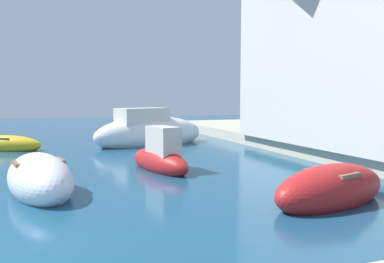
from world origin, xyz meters
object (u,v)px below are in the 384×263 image
at_px(waterfront_building_main, 372,40).
at_px(moored_boat_3, 150,133).
at_px(moored_boat_1, 40,179).
at_px(moored_boat_7, 7,145).
at_px(moored_boat_5, 331,189).
at_px(quayside_tree, 271,75).
at_px(moored_boat_9, 160,158).

bearing_deg(waterfront_building_main, moored_boat_3, 140.49).
distance_m(moored_boat_1, moored_boat_7, 8.32).
distance_m(moored_boat_5, waterfront_building_main, 8.79).
relative_size(moored_boat_3, quayside_tree, 1.42).
bearing_deg(moored_boat_9, quayside_tree, -65.63).
relative_size(moored_boat_5, moored_boat_7, 1.06).
height_order(moored_boat_3, moored_boat_5, moored_boat_3).
height_order(moored_boat_9, quayside_tree, quayside_tree).
height_order(waterfront_building_main, quayside_tree, waterfront_building_main).
bearing_deg(waterfront_building_main, moored_boat_7, 155.74).
relative_size(moored_boat_1, moored_boat_9, 1.06).
bearing_deg(moored_boat_9, waterfront_building_main, -100.76).
bearing_deg(moored_boat_9, moored_boat_1, 105.82).
bearing_deg(moored_boat_5, moored_boat_9, -78.08).
bearing_deg(moored_boat_7, moored_boat_1, -52.68).
relative_size(moored_boat_9, waterfront_building_main, 0.33).
height_order(moored_boat_7, moored_boat_9, moored_boat_9).
bearing_deg(moored_boat_7, waterfront_building_main, 1.86).
xyz_separation_m(moored_boat_1, waterfront_building_main, (11.64, 2.19, 4.00)).
bearing_deg(quayside_tree, moored_boat_9, -142.43).
xyz_separation_m(moored_boat_7, quayside_tree, (12.01, -0.88, 3.07)).
bearing_deg(moored_boat_9, moored_boat_5, -166.37).
bearing_deg(moored_boat_5, moored_boat_7, -71.39).
relative_size(waterfront_building_main, quayside_tree, 2.25).
bearing_deg(moored_boat_1, moored_boat_3, -41.59).
xyz_separation_m(moored_boat_3, moored_boat_5, (1.24, -11.00, -0.27)).
height_order(moored_boat_1, moored_boat_7, moored_boat_1).
distance_m(moored_boat_7, waterfront_building_main, 15.10).
xyz_separation_m(moored_boat_5, moored_boat_7, (-7.32, 11.05, -0.06)).
xyz_separation_m(moored_boat_1, moored_boat_5, (5.70, -2.89, -0.04)).
height_order(moored_boat_1, moored_boat_9, moored_boat_9).
distance_m(moored_boat_3, moored_boat_9, 6.38).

